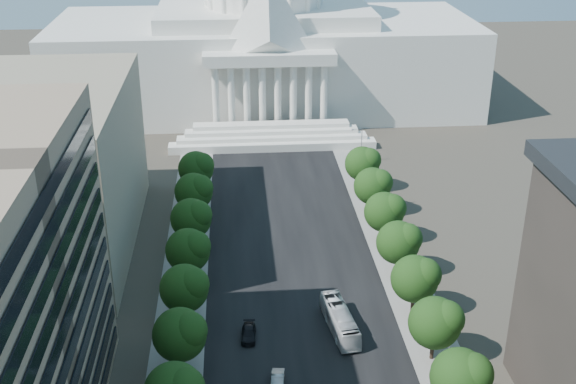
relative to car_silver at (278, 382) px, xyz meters
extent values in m
cube|color=black|center=(4.72, 34.46, -0.82)|extent=(30.00, 260.00, 0.01)
cube|color=gray|center=(-14.28, 34.46, -0.82)|extent=(8.00, 260.00, 0.02)
cube|color=gray|center=(23.72, 34.46, -0.82)|extent=(8.00, 260.00, 0.02)
cube|color=white|center=(4.72, 129.46, 11.68)|extent=(120.00, 50.00, 25.00)
cube|color=white|center=(4.72, 129.46, 26.18)|extent=(60.00, 40.00, 4.00)
cube|color=white|center=(4.72, 102.46, 19.68)|extent=(34.00, 8.00, 3.00)
cube|color=gray|center=(-43.28, 44.46, 14.18)|extent=(38.00, 52.00, 30.00)
cylinder|color=#33261C|center=(-13.28, 4.46, 0.65)|extent=(0.56, 0.56, 2.94)
sphere|color=black|center=(-13.28, 4.46, 5.35)|extent=(7.60, 7.60, 7.60)
sphere|color=black|center=(-11.95, 3.70, 6.49)|extent=(5.32, 5.32, 5.32)
cylinder|color=#33261C|center=(-13.28, 16.46, 0.65)|extent=(0.56, 0.56, 2.94)
sphere|color=black|center=(-13.28, 16.46, 5.35)|extent=(7.60, 7.60, 7.60)
sphere|color=black|center=(-11.95, 15.70, 6.49)|extent=(5.32, 5.32, 5.32)
cylinder|color=#33261C|center=(-13.28, 28.46, 0.65)|extent=(0.56, 0.56, 2.94)
sphere|color=black|center=(-13.28, 28.46, 5.35)|extent=(7.60, 7.60, 7.60)
sphere|color=black|center=(-11.95, 27.70, 6.49)|extent=(5.32, 5.32, 5.32)
cylinder|color=#33261C|center=(-13.28, 40.46, 0.65)|extent=(0.56, 0.56, 2.94)
sphere|color=black|center=(-13.28, 40.46, 5.35)|extent=(7.60, 7.60, 7.60)
sphere|color=black|center=(-11.95, 39.70, 6.49)|extent=(5.32, 5.32, 5.32)
cylinder|color=#33261C|center=(-13.28, 52.46, 0.65)|extent=(0.56, 0.56, 2.94)
sphere|color=black|center=(-13.28, 52.46, 5.35)|extent=(7.60, 7.60, 7.60)
sphere|color=black|center=(-11.95, 51.70, 6.49)|extent=(5.32, 5.32, 5.32)
cylinder|color=#33261C|center=(-13.28, 64.46, 0.65)|extent=(0.56, 0.56, 2.94)
sphere|color=black|center=(-13.28, 64.46, 5.35)|extent=(7.60, 7.60, 7.60)
sphere|color=black|center=(-11.95, 63.70, 6.49)|extent=(5.32, 5.32, 5.32)
sphere|color=black|center=(22.72, -7.54, 5.35)|extent=(7.60, 7.60, 7.60)
sphere|color=black|center=(24.05, -8.30, 6.49)|extent=(5.32, 5.32, 5.32)
cylinder|color=#33261C|center=(22.72, 4.46, 0.65)|extent=(0.56, 0.56, 2.94)
sphere|color=black|center=(22.72, 4.46, 5.35)|extent=(7.60, 7.60, 7.60)
sphere|color=black|center=(24.05, 3.70, 6.49)|extent=(5.32, 5.32, 5.32)
cylinder|color=#33261C|center=(22.72, 16.46, 0.65)|extent=(0.56, 0.56, 2.94)
sphere|color=black|center=(22.72, 16.46, 5.35)|extent=(7.60, 7.60, 7.60)
sphere|color=black|center=(24.05, 15.70, 6.49)|extent=(5.32, 5.32, 5.32)
cylinder|color=#33261C|center=(22.72, 28.46, 0.65)|extent=(0.56, 0.56, 2.94)
sphere|color=black|center=(22.72, 28.46, 5.35)|extent=(7.60, 7.60, 7.60)
sphere|color=black|center=(24.05, 27.70, 6.49)|extent=(5.32, 5.32, 5.32)
cylinder|color=#33261C|center=(22.72, 40.46, 0.65)|extent=(0.56, 0.56, 2.94)
sphere|color=black|center=(22.72, 40.46, 5.35)|extent=(7.60, 7.60, 7.60)
sphere|color=black|center=(24.05, 39.70, 6.49)|extent=(5.32, 5.32, 5.32)
cylinder|color=#33261C|center=(22.72, 52.46, 0.65)|extent=(0.56, 0.56, 2.94)
sphere|color=black|center=(22.72, 52.46, 5.35)|extent=(7.60, 7.60, 7.60)
sphere|color=black|center=(24.05, 51.70, 6.49)|extent=(5.32, 5.32, 5.32)
cylinder|color=#33261C|center=(22.72, 64.46, 0.65)|extent=(0.56, 0.56, 2.94)
sphere|color=black|center=(22.72, 64.46, 5.35)|extent=(7.60, 7.60, 7.60)
sphere|color=black|center=(24.05, 63.70, 6.49)|extent=(5.32, 5.32, 5.32)
cylinder|color=gray|center=(25.22, 4.46, 3.68)|extent=(0.18, 0.18, 9.00)
cylinder|color=gray|center=(24.02, 4.46, 7.98)|extent=(2.40, 0.14, 0.14)
sphere|color=gray|center=(22.92, 4.46, 7.88)|extent=(0.44, 0.44, 0.44)
cylinder|color=gray|center=(25.22, 29.46, 3.68)|extent=(0.18, 0.18, 9.00)
cylinder|color=gray|center=(24.02, 29.46, 7.98)|extent=(2.40, 0.14, 0.14)
sphere|color=gray|center=(22.92, 29.46, 7.88)|extent=(0.44, 0.44, 0.44)
cylinder|color=gray|center=(25.22, 54.46, 3.68)|extent=(0.18, 0.18, 9.00)
cylinder|color=gray|center=(24.02, 54.46, 7.98)|extent=(2.40, 0.14, 0.14)
sphere|color=gray|center=(22.92, 54.46, 7.88)|extent=(0.44, 0.44, 0.44)
cylinder|color=gray|center=(25.22, 79.46, 3.68)|extent=(0.18, 0.18, 9.00)
cylinder|color=gray|center=(24.02, 79.46, 7.98)|extent=(2.40, 0.14, 0.14)
sphere|color=gray|center=(22.92, 79.46, 7.88)|extent=(0.44, 0.44, 0.44)
imported|color=#97999E|center=(0.00, 0.00, 0.00)|extent=(2.30, 5.12, 1.63)
imported|color=black|center=(-3.63, 11.53, -0.05)|extent=(2.50, 5.42, 1.53)
imported|color=silver|center=(10.40, 12.42, 1.00)|extent=(4.75, 13.35, 3.64)
camera|label=1|loc=(-4.79, -79.15, 64.65)|focal=45.00mm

